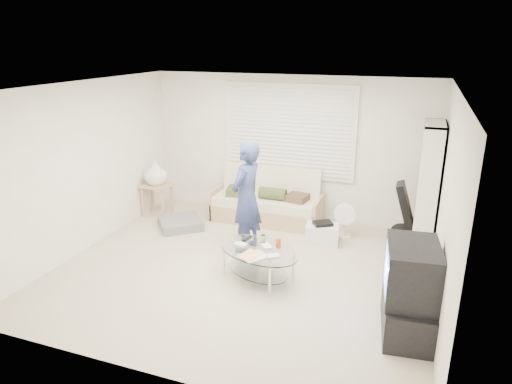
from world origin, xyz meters
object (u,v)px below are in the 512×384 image
at_px(tv_unit, 409,291).
at_px(coffee_table, 258,255).
at_px(futon_sofa, 267,204).
at_px(bookshelf, 428,187).

relative_size(tv_unit, coffee_table, 0.74).
bearing_deg(futon_sofa, tv_unit, -46.18).
bearing_deg(coffee_table, futon_sofa, 105.49).
bearing_deg(bookshelf, tv_unit, -93.03).
relative_size(bookshelf, coffee_table, 1.38).
height_order(bookshelf, coffee_table, bookshelf).
xyz_separation_m(futon_sofa, bookshelf, (2.59, -0.20, 0.65)).
height_order(bookshelf, tv_unit, bookshelf).
distance_m(tv_unit, coffee_table, 1.98).
bearing_deg(tv_unit, futon_sofa, 133.82).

